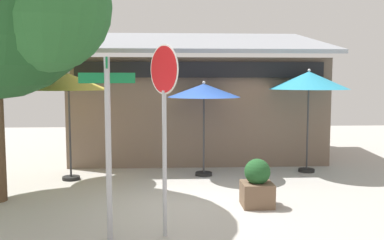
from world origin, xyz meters
TOP-DOWN VIEW (x-y plane):
  - ground_plane at (0.00, 0.00)m, footprint 28.00×28.00m
  - cafe_building at (0.50, 5.63)m, footprint 8.10×5.01m
  - street_sign_post at (-1.30, -1.88)m, footprint 0.85×0.91m
  - stop_sign at (-0.44, -1.75)m, footprint 0.45×0.65m
  - patio_umbrella_mustard_left at (-2.87, 2.18)m, footprint 2.03×2.03m
  - patio_umbrella_royal_blue_center at (0.52, 2.48)m, footprint 1.90×1.90m
  - patio_umbrella_teal_right at (3.39, 2.76)m, footprint 2.14×2.14m
  - sidewalk_planter at (1.38, -0.25)m, footprint 0.61×0.61m

SIDE VIEW (x-z plane):
  - ground_plane at x=0.00m, z-range -0.10..0.00m
  - sidewalk_planter at x=1.38m, z-range -0.04..0.92m
  - cafe_building at x=0.50m, z-range -0.48..3.84m
  - street_sign_post at x=-1.30m, z-range 0.33..3.20m
  - stop_sign at x=-0.44m, z-range 0.61..3.68m
  - patio_umbrella_royal_blue_center at x=0.52m, z-range 0.97..3.46m
  - patio_umbrella_mustard_left at x=-2.87m, z-range 1.07..3.82m
  - patio_umbrella_teal_right at x=3.39m, z-range 1.08..3.90m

